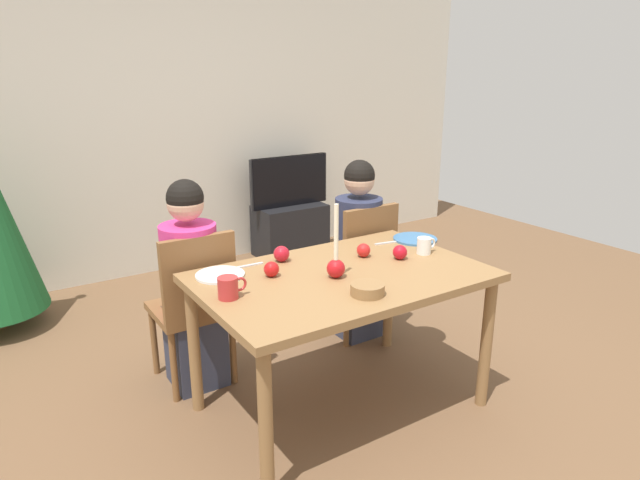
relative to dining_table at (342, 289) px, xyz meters
name	(u,v)px	position (x,y,z in m)	size (l,w,h in m)	color
ground_plane	(341,406)	(0.00, 0.00, -0.67)	(7.68, 7.68, 0.00)	brown
back_wall	(163,119)	(0.00, 2.60, 0.63)	(6.40, 0.10, 2.60)	beige
dining_table	(342,289)	(0.00, 0.00, 0.00)	(1.40, 0.90, 0.75)	olive
chair_left	(195,301)	(-0.54, 0.61, -0.15)	(0.40, 0.40, 0.90)	brown
chair_right	(361,262)	(0.58, 0.61, -0.15)	(0.40, 0.40, 0.90)	brown
person_left_child	(192,289)	(-0.54, 0.64, -0.10)	(0.30, 0.30, 1.17)	#33384C
person_right_child	(358,253)	(0.58, 0.64, -0.10)	(0.30, 0.30, 1.17)	#33384C
tv_stand	(290,230)	(1.03, 2.30, -0.43)	(0.64, 0.40, 0.48)	black
tv	(289,181)	(1.03, 2.30, 0.04)	(0.79, 0.05, 0.46)	black
candle_centerpiece	(336,263)	(-0.06, -0.02, 0.16)	(0.09, 0.09, 0.36)	red
plate_left	(220,275)	(-0.52, 0.30, 0.09)	(0.24, 0.24, 0.01)	silver
plate_right	(415,239)	(0.68, 0.22, 0.09)	(0.26, 0.26, 0.01)	teal
mug_left	(229,288)	(-0.59, 0.02, 0.13)	(0.13, 0.09, 0.10)	#B72D2D
mug_right	(425,246)	(0.55, 0.01, 0.13)	(0.12, 0.08, 0.09)	white
fork_left	(247,266)	(-0.35, 0.34, 0.09)	(0.18, 0.01, 0.01)	silver
fork_right	(389,243)	(0.51, 0.25, 0.09)	(0.18, 0.01, 0.01)	silver
bowl_walnuts	(367,289)	(-0.06, -0.28, 0.11)	(0.15, 0.15, 0.05)	olive
apple_near_candle	(400,252)	(0.38, 0.01, 0.12)	(0.08, 0.08, 0.08)	red
apple_by_left_plate	(281,254)	(-0.16, 0.32, 0.12)	(0.08, 0.08, 0.08)	#B51623
apple_by_right_mug	(271,269)	(-0.31, 0.15, 0.12)	(0.08, 0.08, 0.08)	red
apple_far_edge	(364,250)	(0.24, 0.14, 0.12)	(0.07, 0.07, 0.07)	red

